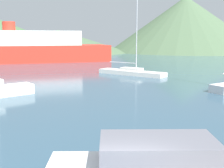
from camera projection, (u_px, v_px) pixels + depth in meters
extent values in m
cube|color=slate|center=(158.00, 152.00, 8.22)|extent=(3.47, 1.89, 0.83)
cube|color=white|center=(131.00, 73.00, 33.67)|extent=(7.78, 6.86, 0.50)
cube|color=white|center=(132.00, 69.00, 33.60)|extent=(2.80, 2.63, 0.35)
cylinder|color=#BCBCC1|center=(137.00, 33.00, 32.52)|extent=(0.12, 0.12, 8.80)
cylinder|color=#BCBCC1|center=(123.00, 63.00, 34.22)|extent=(3.03, 2.52, 0.10)
cube|color=red|center=(10.00, 54.00, 50.39)|extent=(36.35, 16.66, 2.97)
cube|color=silver|center=(9.00, 38.00, 49.92)|extent=(25.75, 12.96, 2.58)
cylinder|color=red|center=(9.00, 26.00, 49.57)|extent=(2.22, 2.22, 1.60)
cone|color=#4C6647|center=(58.00, 41.00, 82.64)|extent=(41.58, 41.58, 6.48)
cone|color=#4C6647|center=(185.00, 24.00, 88.17)|extent=(47.76, 47.76, 16.89)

